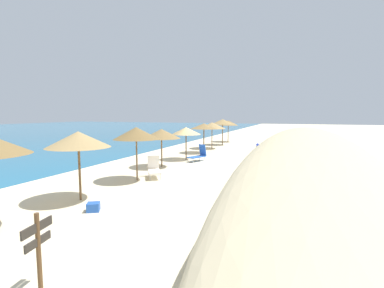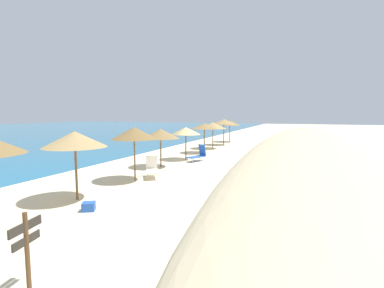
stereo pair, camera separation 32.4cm
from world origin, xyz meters
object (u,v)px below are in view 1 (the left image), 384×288
object	(u,v)px
beach_umbrella_2	(136,133)
lounge_chair_1	(154,168)
beach_umbrella_7	(223,122)
cooler_box	(93,207)
beach_umbrella_8	(228,123)
beach_umbrella_1	(78,140)
lounge_chair_0	(199,155)
beach_umbrella_3	(161,134)
beach_umbrella_4	(186,131)
beach_ball	(258,145)
beach_umbrella_5	(204,126)
beach_umbrella_6	(212,126)
wooden_signpost	(38,244)

from	to	relation	value
beach_umbrella_2	lounge_chair_1	size ratio (longest dim) A/B	1.84
beach_umbrella_7	cooler_box	distance (m)	22.91
beach_umbrella_7	beach_umbrella_8	world-z (taller)	beach_umbrella_7
beach_umbrella_1	beach_umbrella_2	xyz separation A→B (m)	(3.73, -0.31, 0.01)
beach_umbrella_1	lounge_chair_0	bearing A→B (deg)	-6.69
beach_umbrella_3	lounge_chair_0	bearing A→B (deg)	-25.92
lounge_chair_0	beach_umbrella_2	bearing A→B (deg)	105.59
beach_umbrella_4	beach_ball	bearing A→B (deg)	-19.37
beach_umbrella_1	beach_umbrella_5	xyz separation A→B (m)	(14.90, -0.18, -0.09)
beach_umbrella_3	beach_umbrella_8	world-z (taller)	beach_umbrella_8
beach_umbrella_1	beach_umbrella_3	bearing A→B (deg)	1.64
beach_umbrella_3	beach_umbrella_2	bearing A→B (deg)	-172.23
lounge_chair_1	beach_umbrella_5	bearing A→B (deg)	-119.42
beach_umbrella_5	beach_umbrella_8	bearing A→B (deg)	2.21
beach_umbrella_6	beach_umbrella_3	bearing A→B (deg)	179.24
beach_umbrella_1	beach_umbrella_3	distance (m)	7.57
beach_umbrella_1	beach_ball	size ratio (longest dim) A/B	8.37
beach_umbrella_5	wooden_signpost	size ratio (longest dim) A/B	1.66
beach_umbrella_8	lounge_chair_1	size ratio (longest dim) A/B	1.73
beach_umbrella_5	beach_umbrella_6	world-z (taller)	beach_umbrella_5
beach_umbrella_3	beach_ball	world-z (taller)	beach_umbrella_3
lounge_chair_1	beach_ball	xyz separation A→B (m)	(17.00, -3.09, -0.34)
beach_umbrella_5	lounge_chair_0	size ratio (longest dim) A/B	1.63
beach_umbrella_2	beach_ball	size ratio (longest dim) A/B	8.40
lounge_chair_1	beach_ball	world-z (taller)	lounge_chair_1
beach_umbrella_5	beach_umbrella_6	size ratio (longest dim) A/B	0.98
beach_umbrella_3	lounge_chair_1	bearing A→B (deg)	-160.80
lounge_chair_1	wooden_signpost	xyz separation A→B (m)	(-9.65, -2.73, 0.44)
beach_umbrella_1	lounge_chair_0	size ratio (longest dim) A/B	1.74
lounge_chair_1	beach_umbrella_4	bearing A→B (deg)	-116.66
beach_umbrella_5	beach_umbrella_6	distance (m)	3.28
lounge_chair_0	beach_ball	distance (m)	11.40
beach_umbrella_5	beach_umbrella_7	bearing A→B (deg)	1.37
beach_umbrella_2	beach_umbrella_8	size ratio (longest dim) A/B	1.06
beach_umbrella_1	beach_umbrella_7	distance (m)	21.83
beach_umbrella_5	lounge_chair_1	xyz separation A→B (m)	(-10.25, -0.62, -1.84)
beach_umbrella_5	cooler_box	bearing A→B (deg)	-175.62
beach_umbrella_7	cooler_box	world-z (taller)	beach_umbrella_7
cooler_box	beach_umbrella_2	bearing A→B (deg)	13.15
beach_umbrella_2	lounge_chair_0	xyz separation A→B (m)	(6.83, -0.93, -1.96)
beach_umbrella_4	lounge_chair_1	size ratio (longest dim) A/B	1.62
beach_umbrella_1	cooler_box	xyz separation A→B (m)	(-0.92, -1.39, -2.27)
beach_umbrella_3	beach_umbrella_7	bearing A→B (deg)	-0.93
beach_umbrella_3	beach_umbrella_8	distance (m)	17.82
beach_umbrella_2	lounge_chair_1	xyz separation A→B (m)	(0.91, -0.49, -1.94)
beach_umbrella_8	cooler_box	xyz separation A→B (m)	(-26.30, -1.62, -2.14)
beach_umbrella_5	beach_umbrella_8	size ratio (longest dim) A/B	1.00
beach_umbrella_5	beach_umbrella_8	distance (m)	10.50
beach_umbrella_3	lounge_chair_1	xyz separation A→B (m)	(-2.92, -1.02, -1.65)
beach_umbrella_5	lounge_chair_1	distance (m)	10.43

